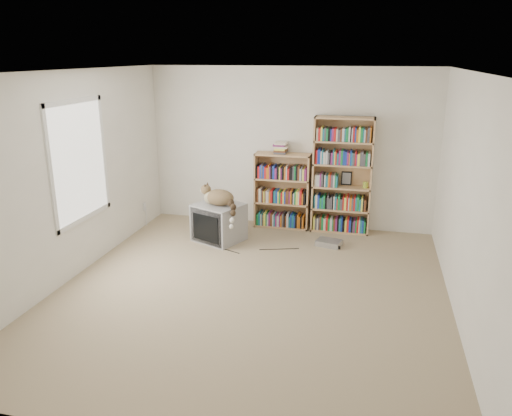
% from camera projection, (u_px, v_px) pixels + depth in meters
% --- Properties ---
extents(floor, '(4.50, 5.00, 0.01)m').
position_uv_depth(floor, '(251.00, 290.00, 5.88)').
color(floor, tan).
rests_on(floor, ground).
extents(wall_back, '(4.50, 0.02, 2.50)m').
position_uv_depth(wall_back, '(290.00, 148.00, 7.84)').
color(wall_back, white).
rests_on(wall_back, floor).
extents(wall_front, '(4.50, 0.02, 2.50)m').
position_uv_depth(wall_front, '(156.00, 286.00, 3.19)').
color(wall_front, white).
rests_on(wall_front, floor).
extents(wall_left, '(0.02, 5.00, 2.50)m').
position_uv_depth(wall_left, '(70.00, 177.00, 6.02)').
color(wall_left, white).
rests_on(wall_left, floor).
extents(wall_right, '(0.02, 5.00, 2.50)m').
position_uv_depth(wall_right, '(468.00, 202.00, 5.01)').
color(wall_right, white).
rests_on(wall_right, floor).
extents(ceiling, '(4.50, 5.00, 0.02)m').
position_uv_depth(ceiling, '(251.00, 71.00, 5.14)').
color(ceiling, white).
rests_on(ceiling, wall_back).
extents(window, '(0.02, 1.22, 1.52)m').
position_uv_depth(window, '(79.00, 161.00, 6.15)').
color(window, white).
rests_on(window, wall_left).
extents(crt_tv, '(0.82, 0.79, 0.56)m').
position_uv_depth(crt_tv, '(219.00, 222.00, 7.40)').
color(crt_tv, '#9B9B9E').
rests_on(crt_tv, floor).
extents(cat, '(0.63, 0.52, 0.52)m').
position_uv_depth(cat, '(221.00, 200.00, 7.19)').
color(cat, '#3C2818').
rests_on(cat, crt_tv).
extents(bookcase_tall, '(0.89, 0.30, 1.78)m').
position_uv_depth(bookcase_tall, '(342.00, 178.00, 7.63)').
color(bookcase_tall, '#AF7E57').
rests_on(bookcase_tall, floor).
extents(bookcase_short, '(0.87, 0.30, 1.19)m').
position_uv_depth(bookcase_short, '(282.00, 194.00, 7.93)').
color(bookcase_short, '#AF7E57').
rests_on(bookcase_short, floor).
extents(book_stack, '(0.20, 0.26, 0.17)m').
position_uv_depth(book_stack, '(281.00, 148.00, 7.74)').
color(book_stack, red).
rests_on(book_stack, bookcase_short).
extents(green_mug, '(0.08, 0.08, 0.09)m').
position_uv_depth(green_mug, '(366.00, 185.00, 7.56)').
color(green_mug, '#9CB734').
rests_on(green_mug, bookcase_tall).
extents(framed_print, '(0.16, 0.05, 0.21)m').
position_uv_depth(framed_print, '(347.00, 178.00, 7.70)').
color(framed_print, black).
rests_on(framed_print, bookcase_tall).
extents(dvd_player, '(0.40, 0.33, 0.08)m').
position_uv_depth(dvd_player, '(329.00, 243.00, 7.26)').
color(dvd_player, '#A9AAAE').
rests_on(dvd_player, floor).
extents(wall_outlet, '(0.01, 0.08, 0.13)m').
position_uv_depth(wall_outlet, '(144.00, 207.00, 8.02)').
color(wall_outlet, silver).
rests_on(wall_outlet, wall_left).
extents(floor_cables, '(1.20, 0.70, 0.01)m').
position_uv_depth(floor_cables, '(264.00, 250.00, 7.09)').
color(floor_cables, black).
rests_on(floor_cables, floor).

